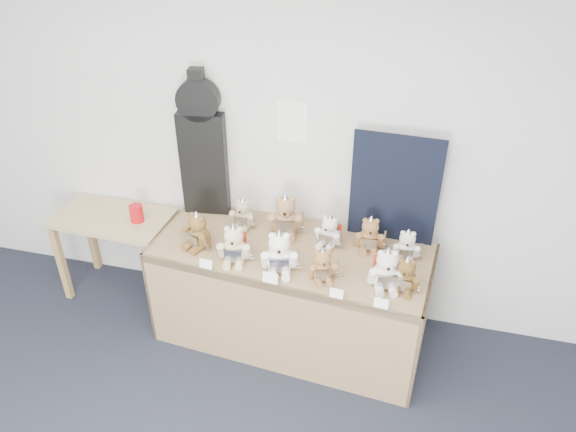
% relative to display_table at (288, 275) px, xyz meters
% --- Properties ---
extents(room_shell, '(6.00, 6.00, 6.00)m').
position_rel_display_table_xyz_m(room_shell, '(-0.09, 0.49, 0.92)').
color(room_shell, white).
rests_on(room_shell, floor).
extents(display_table, '(1.96, 0.95, 0.79)m').
position_rel_display_table_xyz_m(display_table, '(0.00, 0.00, 0.00)').
color(display_table, olive).
rests_on(display_table, floor).
extents(side_table, '(0.90, 0.52, 0.73)m').
position_rel_display_table_xyz_m(side_table, '(-1.44, 0.23, -0.01)').
color(side_table, tan).
rests_on(side_table, floor).
extents(guitar_case, '(0.34, 0.14, 1.09)m').
position_rel_display_table_xyz_m(guitar_case, '(-0.73, 0.41, 0.70)').
color(guitar_case, black).
rests_on(guitar_case, display_table).
extents(navy_board, '(0.59, 0.05, 0.79)m').
position_rel_display_table_xyz_m(navy_board, '(0.63, 0.38, 0.56)').
color(navy_board, black).
rests_on(navy_board, display_table).
extents(red_cup, '(0.10, 0.10, 0.13)m').
position_rel_display_table_xyz_m(red_cup, '(-1.22, 0.22, 0.18)').
color(red_cup, red).
rests_on(red_cup, side_table).
extents(teddy_front_far_left, '(0.23, 0.23, 0.29)m').
position_rel_display_table_xyz_m(teddy_front_far_left, '(-0.62, -0.04, 0.29)').
color(teddy_front_far_left, brown).
rests_on(teddy_front_far_left, display_table).
extents(teddy_front_left, '(0.25, 0.22, 0.30)m').
position_rel_display_table_xyz_m(teddy_front_left, '(-0.33, -0.13, 0.29)').
color(teddy_front_left, beige).
rests_on(teddy_front_left, display_table).
extents(teddy_front_centre, '(0.27, 0.24, 0.33)m').
position_rel_display_table_xyz_m(teddy_front_centre, '(-0.01, -0.16, 0.30)').
color(teddy_front_centre, white).
rests_on(teddy_front_centre, display_table).
extents(teddy_front_right, '(0.21, 0.20, 0.25)m').
position_rel_display_table_xyz_m(teddy_front_right, '(0.27, -0.17, 0.27)').
color(teddy_front_right, olive).
rests_on(teddy_front_right, display_table).
extents(teddy_front_far_right, '(0.26, 0.23, 0.31)m').
position_rel_display_table_xyz_m(teddy_front_far_right, '(0.66, -0.15, 0.29)').
color(teddy_front_far_right, white).
rests_on(teddy_front_far_right, display_table).
extents(teddy_front_end, '(0.21, 0.18, 0.26)m').
position_rel_display_table_xyz_m(teddy_front_end, '(0.78, -0.15, 0.27)').
color(teddy_front_end, brown).
rests_on(teddy_front_end, display_table).
extents(teddy_back_left, '(0.21, 0.18, 0.26)m').
position_rel_display_table_xyz_m(teddy_back_left, '(-0.40, 0.27, 0.27)').
color(teddy_back_left, '#C5B68F').
rests_on(teddy_back_left, display_table).
extents(teddy_back_centre_left, '(0.28, 0.24, 0.34)m').
position_rel_display_table_xyz_m(teddy_back_centre_left, '(-0.08, 0.26, 0.30)').
color(teddy_back_centre_left, '#AB7E55').
rests_on(teddy_back_centre_left, display_table).
extents(teddy_back_centre_right, '(0.21, 0.20, 0.26)m').
position_rel_display_table_xyz_m(teddy_back_centre_right, '(0.24, 0.20, 0.27)').
color(teddy_back_centre_right, white).
rests_on(teddy_back_centre_right, display_table).
extents(teddy_back_right, '(0.22, 0.19, 0.27)m').
position_rel_display_table_xyz_m(teddy_back_right, '(0.51, 0.22, 0.28)').
color(teddy_back_right, olive).
rests_on(teddy_back_right, display_table).
extents(teddy_back_end, '(0.20, 0.17, 0.25)m').
position_rel_display_table_xyz_m(teddy_back_end, '(0.76, 0.17, 0.27)').
color(teddy_back_end, white).
rests_on(teddy_back_end, display_table).
extents(entry_card_a, '(0.09, 0.03, 0.06)m').
position_rel_display_table_xyz_m(entry_card_a, '(-0.48, -0.26, 0.20)').
color(entry_card_a, white).
rests_on(entry_card_a, display_table).
extents(entry_card_b, '(0.10, 0.03, 0.07)m').
position_rel_display_table_xyz_m(entry_card_b, '(-0.04, -0.30, 0.21)').
color(entry_card_b, white).
rests_on(entry_card_b, display_table).
extents(entry_card_c, '(0.09, 0.03, 0.06)m').
position_rel_display_table_xyz_m(entry_card_c, '(0.39, -0.34, 0.20)').
color(entry_card_c, white).
rests_on(entry_card_c, display_table).
extents(entry_card_d, '(0.09, 0.03, 0.06)m').
position_rel_display_table_xyz_m(entry_card_d, '(0.66, -0.36, 0.20)').
color(entry_card_d, white).
rests_on(entry_card_d, display_table).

